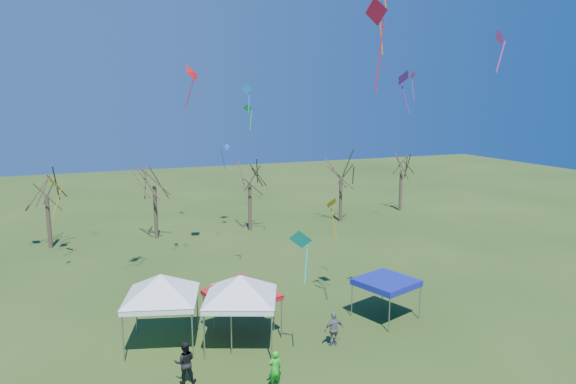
{
  "coord_description": "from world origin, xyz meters",
  "views": [
    {
      "loc": [
        -7.92,
        -19.84,
        11.91
      ],
      "look_at": [
        1.3,
        3.0,
        7.44
      ],
      "focal_mm": 32.0,
      "sensor_mm": 36.0,
      "label": 1
    }
  ],
  "objects_px": {
    "tree_3": "(249,165)",
    "tree_5": "(402,158)",
    "tent_blue": "(386,283)",
    "tree_1": "(45,177)",
    "tree_2": "(153,166)",
    "person_green": "(275,369)",
    "tent_white_west": "(161,279)",
    "person_dark": "(185,362)",
    "tree_4": "(341,160)",
    "tent_white_mid": "(240,280)",
    "person_grey": "(334,329)",
    "tent_red": "(242,277)"
  },
  "relations": [
    {
      "from": "tent_white_mid",
      "to": "tent_red",
      "type": "height_order",
      "value": "tent_white_mid"
    },
    {
      "from": "tree_3",
      "to": "tree_2",
      "type": "bearing_deg",
      "value": 177.73
    },
    {
      "from": "tent_white_mid",
      "to": "tree_1",
      "type": "bearing_deg",
      "value": 113.53
    },
    {
      "from": "tent_blue",
      "to": "person_grey",
      "type": "distance_m",
      "value": 4.7
    },
    {
      "from": "tent_red",
      "to": "person_green",
      "type": "relative_size",
      "value": 2.62
    },
    {
      "from": "tree_3",
      "to": "tree_5",
      "type": "bearing_deg",
      "value": 6.52
    },
    {
      "from": "person_green",
      "to": "person_dark",
      "type": "xyz_separation_m",
      "value": [
        -3.43,
        1.72,
        0.13
      ]
    },
    {
      "from": "tree_1",
      "to": "tree_4",
      "type": "distance_m",
      "value": 26.13
    },
    {
      "from": "tree_1",
      "to": "person_green",
      "type": "height_order",
      "value": "tree_1"
    },
    {
      "from": "tree_1",
      "to": "tree_3",
      "type": "distance_m",
      "value": 16.81
    },
    {
      "from": "tree_3",
      "to": "tree_4",
      "type": "distance_m",
      "value": 9.32
    },
    {
      "from": "person_grey",
      "to": "person_green",
      "type": "bearing_deg",
      "value": 29.24
    },
    {
      "from": "tree_3",
      "to": "tree_1",
      "type": "bearing_deg",
      "value": 177.94
    },
    {
      "from": "tree_3",
      "to": "person_grey",
      "type": "distance_m",
      "value": 23.85
    },
    {
      "from": "tree_4",
      "to": "tree_5",
      "type": "xyz_separation_m",
      "value": [
        8.37,
        2.06,
        -0.33
      ]
    },
    {
      "from": "tree_1",
      "to": "tree_5",
      "type": "height_order",
      "value": "tree_1"
    },
    {
      "from": "tent_blue",
      "to": "person_green",
      "type": "distance_m",
      "value": 9.18
    },
    {
      "from": "tent_red",
      "to": "tent_blue",
      "type": "xyz_separation_m",
      "value": [
        7.95,
        -0.9,
        -1.07
      ]
    },
    {
      "from": "tree_1",
      "to": "tent_blue",
      "type": "distance_m",
      "value": 28.39
    },
    {
      "from": "tent_red",
      "to": "person_dark",
      "type": "xyz_separation_m",
      "value": [
        -3.56,
        -3.37,
        -2.17
      ]
    },
    {
      "from": "tree_3",
      "to": "tent_white_mid",
      "type": "height_order",
      "value": "tree_3"
    },
    {
      "from": "tree_3",
      "to": "tree_4",
      "type": "relative_size",
      "value": 1.0
    },
    {
      "from": "tent_white_mid",
      "to": "person_grey",
      "type": "relative_size",
      "value": 2.52
    },
    {
      "from": "tree_5",
      "to": "person_grey",
      "type": "relative_size",
      "value": 4.32
    },
    {
      "from": "tent_blue",
      "to": "tree_3",
      "type": "bearing_deg",
      "value": 92.75
    },
    {
      "from": "person_grey",
      "to": "tent_white_mid",
      "type": "bearing_deg",
      "value": -24.57
    },
    {
      "from": "tree_2",
      "to": "tent_blue",
      "type": "distance_m",
      "value": 23.86
    },
    {
      "from": "tent_white_mid",
      "to": "tree_2",
      "type": "bearing_deg",
      "value": 92.96
    },
    {
      "from": "person_green",
      "to": "person_dark",
      "type": "bearing_deg",
      "value": -29.66
    },
    {
      "from": "tree_1",
      "to": "tent_white_west",
      "type": "bearing_deg",
      "value": -73.68
    },
    {
      "from": "tree_3",
      "to": "tent_white_west",
      "type": "xyz_separation_m",
      "value": [
        -10.83,
        -19.77,
        -2.71
      ]
    },
    {
      "from": "tree_3",
      "to": "tree_5",
      "type": "relative_size",
      "value": 1.06
    },
    {
      "from": "tree_4",
      "to": "tent_blue",
      "type": "height_order",
      "value": "tree_4"
    },
    {
      "from": "tent_white_west",
      "to": "person_dark",
      "type": "bearing_deg",
      "value": -85.02
    },
    {
      "from": "tree_1",
      "to": "tree_3",
      "type": "bearing_deg",
      "value": -2.06
    },
    {
      "from": "tree_3",
      "to": "tree_5",
      "type": "distance_m",
      "value": 17.81
    },
    {
      "from": "tent_white_west",
      "to": "tree_4",
      "type": "bearing_deg",
      "value": 44.39
    },
    {
      "from": "tent_white_west",
      "to": "tent_blue",
      "type": "height_order",
      "value": "tent_white_west"
    },
    {
      "from": "tent_white_mid",
      "to": "person_dark",
      "type": "distance_m",
      "value": 4.68
    },
    {
      "from": "tree_1",
      "to": "person_green",
      "type": "distance_m",
      "value": 28.17
    },
    {
      "from": "tree_5",
      "to": "tree_1",
      "type": "bearing_deg",
      "value": -177.65
    },
    {
      "from": "tree_3",
      "to": "tent_blue",
      "type": "distance_m",
      "value": 21.58
    },
    {
      "from": "tree_2",
      "to": "tent_white_mid",
      "type": "distance_m",
      "value": 21.81
    },
    {
      "from": "tree_1",
      "to": "tree_5",
      "type": "relative_size",
      "value": 1.01
    },
    {
      "from": "tree_1",
      "to": "person_green",
      "type": "relative_size",
      "value": 4.68
    },
    {
      "from": "tree_2",
      "to": "person_green",
      "type": "distance_m",
      "value": 26.31
    },
    {
      "from": "tree_1",
      "to": "tent_blue",
      "type": "xyz_separation_m",
      "value": [
        17.82,
        -21.78,
        -3.76
      ]
    },
    {
      "from": "tree_4",
      "to": "person_dark",
      "type": "relative_size",
      "value": 4.23
    },
    {
      "from": "tent_white_west",
      "to": "person_dark",
      "type": "xyz_separation_m",
      "value": [
        0.34,
        -3.87,
        -2.44
      ]
    },
    {
      "from": "tree_5",
      "to": "tent_blue",
      "type": "height_order",
      "value": "tree_5"
    }
  ]
}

